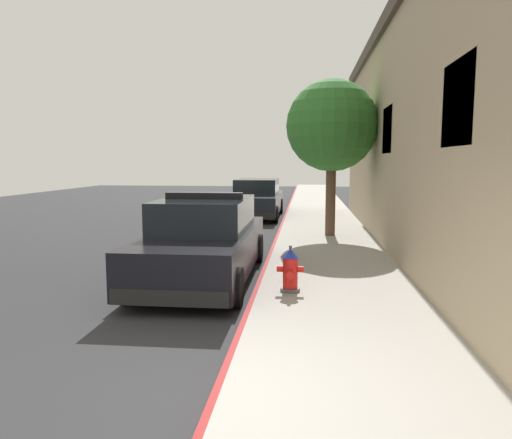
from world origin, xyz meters
TOP-DOWN VIEW (x-y plane):
  - ground_plane at (-4.67, 10.00)m, footprint 28.58×60.00m
  - sidewalk_pavement at (1.33, 10.00)m, footprint 2.66×60.00m
  - curb_painted_edge at (-0.04, 10.00)m, footprint 0.08×60.00m
  - storefront_building at (5.47, 7.70)m, footprint 5.87×19.32m
  - police_cruiser at (-1.18, 4.86)m, footprint 1.94×4.84m
  - parked_car_silver_ahead at (-1.23, 15.30)m, footprint 1.94×4.84m
  - fire_hydrant at (0.53, 3.53)m, footprint 0.44×0.40m
  - street_tree at (1.46, 9.66)m, footprint 2.56×2.56m

SIDE VIEW (x-z plane):
  - ground_plane at x=-4.67m, z-range -0.20..0.00m
  - sidewalk_pavement at x=1.33m, z-range 0.00..0.17m
  - curb_painted_edge at x=-0.04m, z-range 0.00..0.17m
  - fire_hydrant at x=0.53m, z-range 0.14..0.90m
  - parked_car_silver_ahead at x=-1.23m, z-range -0.04..1.52m
  - police_cruiser at x=-1.18m, z-range -0.10..1.58m
  - storefront_building at x=5.47m, z-range 0.01..5.85m
  - street_tree at x=1.46m, z-range 1.06..5.44m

